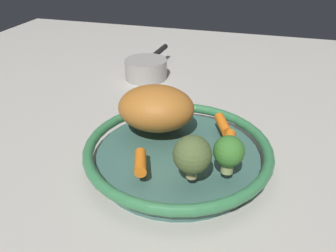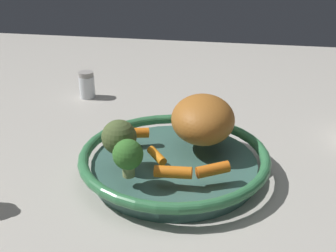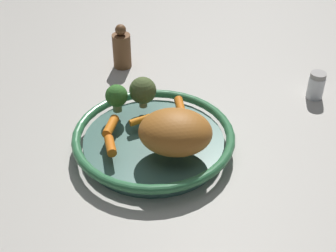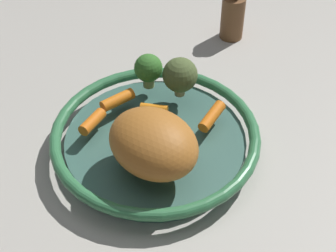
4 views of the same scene
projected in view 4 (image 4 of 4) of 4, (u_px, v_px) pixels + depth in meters
ground_plane at (156, 150)px, 0.85m from camera, size 1.90×1.90×0.00m
serving_bowl at (155, 139)px, 0.83m from camera, size 0.34×0.34×0.05m
roast_chicken_piece at (153, 143)px, 0.74m from camera, size 0.13×0.16×0.08m
baby_carrot_right at (212, 116)px, 0.83m from camera, size 0.06×0.04×0.02m
baby_carrot_near_rim at (118, 100)px, 0.86m from camera, size 0.06×0.02×0.02m
baby_carrot_center at (154, 108)px, 0.85m from camera, size 0.04×0.05×0.02m
baby_carrot_back at (92, 122)px, 0.82m from camera, size 0.06×0.04×0.02m
broccoli_floret_large at (148, 69)px, 0.87m from camera, size 0.05×0.05×0.06m
broccoli_floret_mid at (180, 75)px, 0.85m from camera, size 0.06×0.06×0.07m
pepper_mill at (233, 15)px, 1.05m from camera, size 0.05×0.05×0.12m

